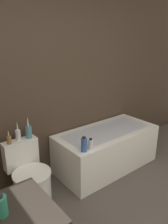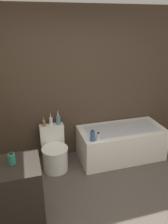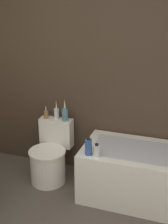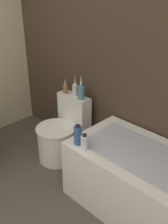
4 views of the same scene
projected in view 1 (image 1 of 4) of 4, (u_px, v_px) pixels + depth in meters
The scene contains 9 objects.
wall_back_tiled at pixel (46, 83), 2.80m from camera, with size 6.40×0.06×2.60m.
bathtub at pixel (106, 148), 3.25m from camera, with size 1.51×0.72×0.58m.
toilet at pixel (30, 180), 2.55m from camera, with size 0.44×0.57×0.71m.
soap_bottle_glass at pixel (0, 206), 1.25m from camera, with size 0.08×0.08×0.15m.
vase_gold at pixel (9, 139), 2.47m from camera, with size 0.05×0.05×0.17m.
vase_silver at pixel (18, 134), 2.56m from camera, with size 0.06×0.06×0.23m.
vase_bronze at pixel (29, 131), 2.61m from camera, with size 0.08×0.08×0.27m.
shampoo_bottle_tall at pixel (84, 145), 2.56m from camera, with size 0.07×0.07×0.19m.
shampoo_bottle_short at pixel (91, 144), 2.61m from camera, with size 0.07×0.07×0.14m.
Camera 1 is at (-1.33, -0.37, 1.85)m, focal length 35.00 mm.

